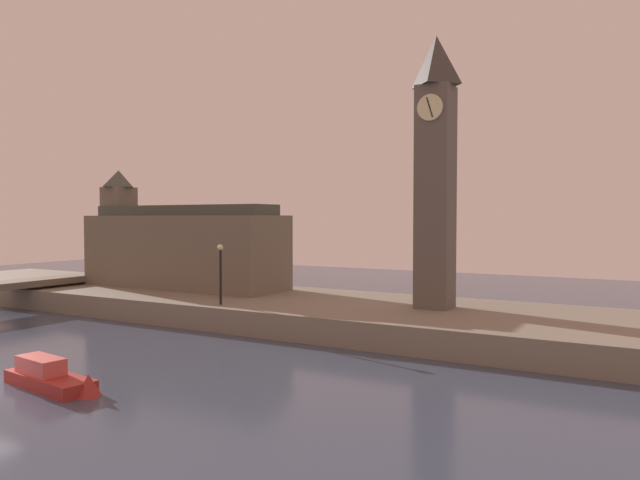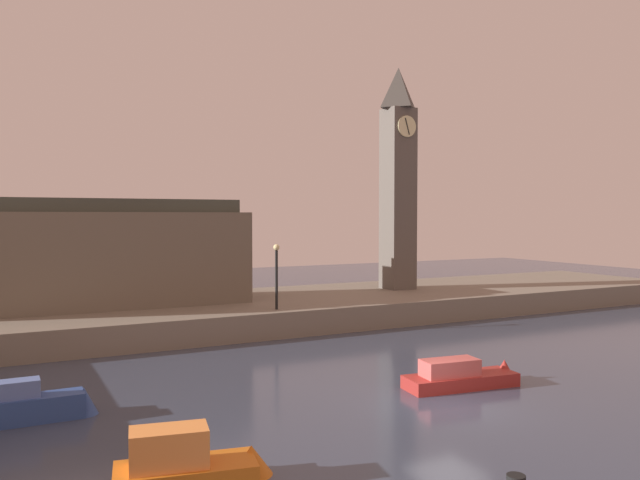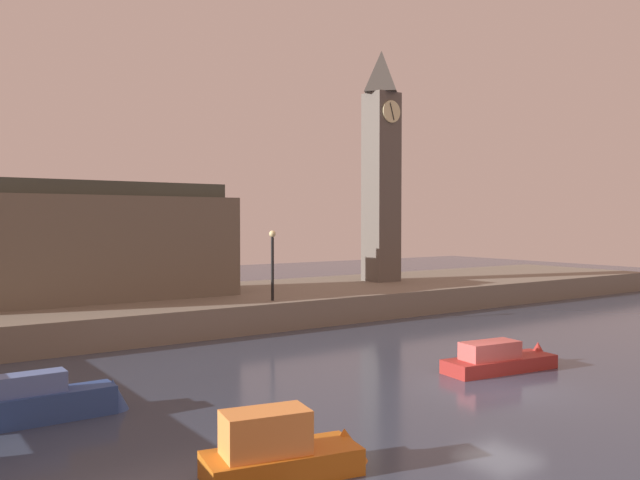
{
  "view_description": "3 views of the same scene",
  "coord_description": "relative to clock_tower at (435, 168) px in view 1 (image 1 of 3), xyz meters",
  "views": [
    {
      "loc": [
        23.33,
        -13.37,
        6.89
      ],
      "look_at": [
        6.73,
        15.87,
        5.66
      ],
      "focal_mm": 32.94,
      "sensor_mm": 36.0,
      "label": 1
    },
    {
      "loc": [
        -14.4,
        -17.85,
        6.9
      ],
      "look_at": [
        2.26,
        14.42,
        5.5
      ],
      "focal_mm": 35.22,
      "sensor_mm": 36.0,
      "label": 2
    },
    {
      "loc": [
        -17.83,
        -14.9,
        5.84
      ],
      "look_at": [
        4.59,
        17.6,
        4.62
      ],
      "focal_mm": 36.59,
      "sensor_mm": 36.0,
      "label": 3
    }
  ],
  "objects": [
    {
      "name": "far_embankment",
      "position": [
        -11.97,
        -0.66,
        -9.14
      ],
      "size": [
        70.0,
        12.0,
        1.5
      ],
      "primitive_type": "cube",
      "color": "slate",
      "rests_on": "ground"
    },
    {
      "name": "boat_dinghy_red",
      "position": [
        -9.34,
        -18.92,
        -9.49
      ],
      "size": [
        5.48,
        2.06,
        1.49
      ],
      "color": "maroon",
      "rests_on": "ground"
    },
    {
      "name": "streetlamp",
      "position": [
        -12.07,
        -5.35,
        -6.03
      ],
      "size": [
        0.36,
        0.36,
        3.77
      ],
      "color": "black",
      "rests_on": "far_embankment"
    },
    {
      "name": "clock_tower",
      "position": [
        0.0,
        0.0,
        0.0
      ],
      "size": [
        2.23,
        2.27,
        16.26
      ],
      "color": "#5B544C",
      "rests_on": "far_embankment"
    },
    {
      "name": "parliament_hall",
      "position": [
        -21.18,
        0.7,
        -5.2
      ],
      "size": [
        16.85,
        5.37,
        9.45
      ],
      "color": "#6B6051",
      "rests_on": "far_embankment"
    }
  ]
}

